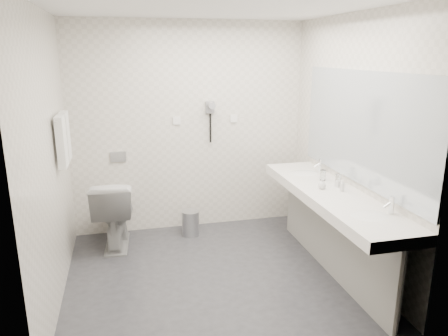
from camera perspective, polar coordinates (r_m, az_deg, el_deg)
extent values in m
plane|color=#2D2D32|center=(4.33, -1.50, -14.17)|extent=(2.80, 2.80, 0.00)
plane|color=white|center=(3.79, -1.78, 20.87)|extent=(2.80, 2.80, 0.00)
plane|color=silver|center=(5.13, -4.69, 5.35)|extent=(2.80, 0.00, 2.80)
plane|color=silver|center=(2.67, 4.25, -4.03)|extent=(2.80, 0.00, 2.80)
plane|color=silver|center=(3.84, -22.50, 0.87)|extent=(0.00, 2.60, 2.60)
plane|color=silver|center=(4.38, 16.61, 3.04)|extent=(0.00, 2.60, 2.60)
cube|color=white|center=(4.20, 14.24, -3.69)|extent=(0.55, 2.20, 0.10)
cube|color=gray|center=(4.36, 14.17, -8.95)|extent=(0.03, 2.15, 0.75)
cylinder|color=silver|center=(3.60, 22.51, -15.19)|extent=(0.06, 0.06, 0.75)
cylinder|color=silver|center=(5.24, 9.23, -4.49)|extent=(0.06, 0.06, 0.75)
cube|color=#B2BCC6|center=(4.17, 18.01, 5.14)|extent=(0.02, 2.20, 1.05)
ellipsoid|color=white|center=(3.66, 18.99, -6.32)|extent=(0.40, 0.31, 0.05)
ellipsoid|color=white|center=(4.74, 10.66, -0.85)|extent=(0.40, 0.31, 0.05)
cylinder|color=silver|center=(3.74, 21.65, -4.66)|extent=(0.04, 0.04, 0.15)
cylinder|color=silver|center=(4.80, 12.83, 0.35)|extent=(0.04, 0.04, 0.15)
imported|color=white|center=(4.31, 15.05, -1.88)|extent=(0.06, 0.06, 0.09)
imported|color=white|center=(4.22, 13.08, -2.10)|extent=(0.08, 0.08, 0.10)
imported|color=white|center=(4.19, 15.66, -2.27)|extent=(0.05, 0.05, 0.11)
cylinder|color=silver|center=(4.39, 15.11, -1.49)|extent=(0.07, 0.07, 0.10)
cylinder|color=silver|center=(4.50, 13.15, -0.93)|extent=(0.08, 0.08, 0.11)
imported|color=white|center=(4.95, -14.55, -5.77)|extent=(0.50, 0.81, 0.79)
cube|color=#B2B5BA|center=(5.11, -14.03, 1.48)|extent=(0.18, 0.02, 0.12)
cylinder|color=#B2B5BA|center=(5.15, -4.53, -7.47)|extent=(0.24, 0.24, 0.29)
cylinder|color=#B2B5BA|center=(5.09, -4.56, -5.89)|extent=(0.21, 0.21, 0.02)
cylinder|color=silver|center=(4.32, -21.21, 6.53)|extent=(0.02, 0.62, 0.02)
cube|color=silver|center=(4.22, -21.02, 3.32)|extent=(0.07, 0.24, 0.48)
cube|color=silver|center=(4.49, -20.60, 4.03)|extent=(0.07, 0.24, 0.48)
cube|color=gray|center=(5.11, -1.90, 8.18)|extent=(0.10, 0.04, 0.14)
cylinder|color=gray|center=(5.04, -1.74, 8.43)|extent=(0.08, 0.14, 0.08)
cylinder|color=black|center=(5.13, -1.84, 5.39)|extent=(0.02, 0.02, 0.35)
cube|color=white|center=(5.08, -6.37, 6.35)|extent=(0.09, 0.02, 0.09)
cube|color=white|center=(5.21, 1.33, 6.67)|extent=(0.09, 0.02, 0.09)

